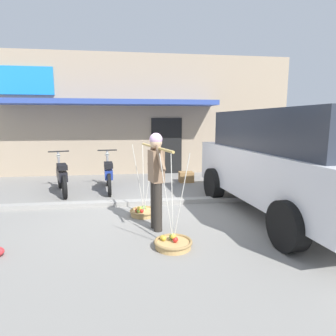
{
  "coord_description": "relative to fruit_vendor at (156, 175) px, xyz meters",
  "views": [
    {
      "loc": [
        -0.48,
        -5.68,
        1.89
      ],
      "look_at": [
        0.39,
        0.6,
        0.85
      ],
      "focal_mm": 30.63,
      "sensor_mm": 36.0,
      "label": 1
    }
  ],
  "objects": [
    {
      "name": "parked_truck",
      "position": [
        2.65,
        0.39,
        0.15
      ],
      "size": [
        2.45,
        4.94,
        2.1
      ],
      "color": "silver",
      "rests_on": "ground"
    },
    {
      "name": "storefront_building",
      "position": [
        -1.05,
        7.94,
        1.12
      ],
      "size": [
        13.0,
        6.0,
        4.2
      ],
      "color": "tan",
      "rests_on": "ground"
    },
    {
      "name": "motorcycle_second_in_row",
      "position": [
        -1.02,
        3.01,
        -0.52
      ],
      "size": [
        0.54,
        1.82,
        1.09
      ],
      "color": "black",
      "rests_on": "ground"
    },
    {
      "name": "fruit_basket_left_side",
      "position": [
        -0.18,
        0.79,
        -0.9
      ],
      "size": [
        0.58,
        0.58,
        1.45
      ],
      "color": "tan",
      "rests_on": "ground"
    },
    {
      "name": "fruit_vendor",
      "position": [
        0.0,
        0.0,
        0.0
      ],
      "size": [
        0.39,
        1.58,
        1.7
      ],
      "color": "#2D2823",
      "rests_on": "ground"
    },
    {
      "name": "motorcycle_nearest_shop",
      "position": [
        -2.22,
        2.87,
        -0.52
      ],
      "size": [
        0.71,
        1.76,
        1.09
      ],
      "color": "black",
      "rests_on": "ground"
    },
    {
      "name": "sidewalk_curb",
      "position": [
        0.02,
        1.56,
        -0.93
      ],
      "size": [
        20.0,
        0.24,
        0.1
      ],
      "primitive_type": "cube",
      "color": "gray",
      "rests_on": "ground"
    },
    {
      "name": "fruit_basket_right_side",
      "position": [
        0.17,
        -0.78,
        -0.9
      ],
      "size": [
        0.58,
        0.58,
        1.45
      ],
      "color": "tan",
      "rests_on": "ground"
    },
    {
      "name": "ground_plane",
      "position": [
        0.02,
        0.86,
        -0.98
      ],
      "size": [
        90.0,
        90.0,
        0.0
      ],
      "primitive_type": "plane",
      "color": "gray"
    },
    {
      "name": "wooden_crate",
      "position": [
        1.31,
        3.84,
        -0.82
      ],
      "size": [
        0.44,
        0.36,
        0.32
      ],
      "primitive_type": "cube",
      "color": "olive",
      "rests_on": "ground"
    }
  ]
}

